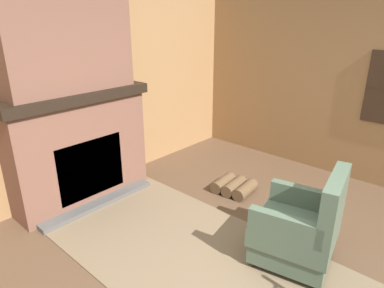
{
  "coord_description": "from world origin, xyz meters",
  "views": [
    {
      "loc": [
        0.94,
        -1.89,
        2.15
      ],
      "look_at": [
        -1.24,
        0.53,
        0.9
      ],
      "focal_mm": 32.0,
      "sensor_mm": 36.0,
      "label": 1
    }
  ],
  "objects_px": {
    "oil_lamp_vase": "(35,86)",
    "storage_case": "(89,82)",
    "armchair": "(300,230)",
    "firewood_stack": "(234,186)"
  },
  "relations": [
    {
      "from": "storage_case",
      "to": "oil_lamp_vase",
      "type": "bearing_deg",
      "value": -90.01
    },
    {
      "from": "firewood_stack",
      "to": "oil_lamp_vase",
      "type": "xyz_separation_m",
      "value": [
        -1.33,
        -1.74,
        1.37
      ]
    },
    {
      "from": "firewood_stack",
      "to": "storage_case",
      "type": "relative_size",
      "value": 2.45
    },
    {
      "from": "armchair",
      "to": "firewood_stack",
      "type": "xyz_separation_m",
      "value": [
        -1.2,
        0.69,
        -0.27
      ]
    },
    {
      "from": "armchair",
      "to": "storage_case",
      "type": "relative_size",
      "value": 4.41
    },
    {
      "from": "storage_case",
      "to": "firewood_stack",
      "type": "bearing_deg",
      "value": 39.77
    },
    {
      "from": "armchair",
      "to": "oil_lamp_vase",
      "type": "relative_size",
      "value": 3.23
    },
    {
      "from": "firewood_stack",
      "to": "oil_lamp_vase",
      "type": "relative_size",
      "value": 1.79
    },
    {
      "from": "oil_lamp_vase",
      "to": "storage_case",
      "type": "bearing_deg",
      "value": 89.99
    },
    {
      "from": "armchair",
      "to": "storage_case",
      "type": "distance_m",
      "value": 2.78
    }
  ]
}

